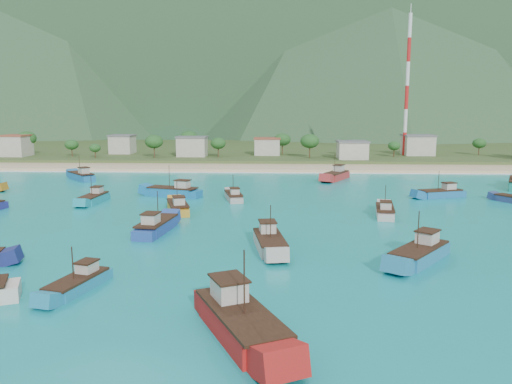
{
  "coord_description": "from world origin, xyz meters",
  "views": [
    {
      "loc": [
        -1.72,
        -68.76,
        17.36
      ],
      "look_at": [
        -5.54,
        18.0,
        3.0
      ],
      "focal_mm": 35.0,
      "sensor_mm": 36.0,
      "label": 1
    }
  ],
  "objects_px": {
    "radio_tower": "(407,86)",
    "boat_22": "(441,194)",
    "boat_5": "(178,208)",
    "boat_16": "(270,243)",
    "boat_13": "(420,255)",
    "boat_21": "(336,176)",
    "boat_3": "(156,227)",
    "boat_24": "(94,199)",
    "boat_8": "(234,197)",
    "boat_0": "(78,285)",
    "boat_17": "(385,212)",
    "boat_30": "(81,177)",
    "boat_2": "(174,192)",
    "boat_27": "(240,323)"
  },
  "relations": [
    {
      "from": "radio_tower",
      "to": "boat_22",
      "type": "height_order",
      "value": "radio_tower"
    },
    {
      "from": "boat_5",
      "to": "boat_16",
      "type": "distance_m",
      "value": 27.79
    },
    {
      "from": "boat_13",
      "to": "boat_21",
      "type": "relative_size",
      "value": 0.89
    },
    {
      "from": "boat_3",
      "to": "boat_24",
      "type": "height_order",
      "value": "boat_3"
    },
    {
      "from": "radio_tower",
      "to": "boat_3",
      "type": "xyz_separation_m",
      "value": [
        -61.53,
        -107.86,
        -24.77
      ]
    },
    {
      "from": "boat_3",
      "to": "boat_22",
      "type": "distance_m",
      "value": 58.95
    },
    {
      "from": "boat_8",
      "to": "boat_21",
      "type": "relative_size",
      "value": 0.77
    },
    {
      "from": "boat_5",
      "to": "boat_8",
      "type": "bearing_deg",
      "value": 37.09
    },
    {
      "from": "boat_0",
      "to": "boat_17",
      "type": "distance_m",
      "value": 51.79
    },
    {
      "from": "boat_5",
      "to": "boat_22",
      "type": "height_order",
      "value": "boat_5"
    },
    {
      "from": "radio_tower",
      "to": "boat_13",
      "type": "height_order",
      "value": "radio_tower"
    },
    {
      "from": "boat_17",
      "to": "boat_30",
      "type": "xyz_separation_m",
      "value": [
        -67.06,
        40.21,
        0.19
      ]
    },
    {
      "from": "boat_3",
      "to": "boat_5",
      "type": "relative_size",
      "value": 1.05
    },
    {
      "from": "radio_tower",
      "to": "boat_8",
      "type": "relative_size",
      "value": 5.21
    },
    {
      "from": "boat_17",
      "to": "boat_30",
      "type": "relative_size",
      "value": 0.92
    },
    {
      "from": "boat_21",
      "to": "boat_30",
      "type": "distance_m",
      "value": 63.9
    },
    {
      "from": "boat_8",
      "to": "boat_16",
      "type": "xyz_separation_m",
      "value": [
        7.59,
        -34.58,
        0.19
      ]
    },
    {
      "from": "boat_8",
      "to": "boat_24",
      "type": "height_order",
      "value": "boat_24"
    },
    {
      "from": "boat_0",
      "to": "boat_13",
      "type": "distance_m",
      "value": 37.43
    },
    {
      "from": "boat_0",
      "to": "boat_2",
      "type": "relative_size",
      "value": 0.73
    },
    {
      "from": "boat_21",
      "to": "boat_13",
      "type": "bearing_deg",
      "value": 118.5
    },
    {
      "from": "boat_13",
      "to": "boat_24",
      "type": "height_order",
      "value": "boat_13"
    },
    {
      "from": "boat_16",
      "to": "boat_17",
      "type": "xyz_separation_m",
      "value": [
        18.76,
        20.91,
        -0.14
      ]
    },
    {
      "from": "radio_tower",
      "to": "boat_30",
      "type": "bearing_deg",
      "value": -149.59
    },
    {
      "from": "boat_30",
      "to": "boat_5",
      "type": "bearing_deg",
      "value": -91.94
    },
    {
      "from": "boat_16",
      "to": "boat_24",
      "type": "distance_m",
      "value": 45.78
    },
    {
      "from": "boat_3",
      "to": "boat_21",
      "type": "height_order",
      "value": "boat_21"
    },
    {
      "from": "radio_tower",
      "to": "boat_2",
      "type": "relative_size",
      "value": 4.05
    },
    {
      "from": "boat_13",
      "to": "boat_22",
      "type": "relative_size",
      "value": 1.05
    },
    {
      "from": "boat_5",
      "to": "boat_27",
      "type": "relative_size",
      "value": 0.79
    },
    {
      "from": "boat_8",
      "to": "boat_13",
      "type": "relative_size",
      "value": 0.86
    },
    {
      "from": "boat_21",
      "to": "boat_8",
      "type": "bearing_deg",
      "value": 78.9
    },
    {
      "from": "boat_5",
      "to": "boat_8",
      "type": "distance_m",
      "value": 14.71
    },
    {
      "from": "boat_8",
      "to": "boat_16",
      "type": "relative_size",
      "value": 0.84
    },
    {
      "from": "boat_5",
      "to": "boat_0",
      "type": "bearing_deg",
      "value": -110.73
    },
    {
      "from": "boat_3",
      "to": "boat_30",
      "type": "height_order",
      "value": "boat_30"
    },
    {
      "from": "boat_2",
      "to": "boat_21",
      "type": "distance_m",
      "value": 44.21
    },
    {
      "from": "radio_tower",
      "to": "boat_22",
      "type": "distance_m",
      "value": 81.51
    },
    {
      "from": "boat_16",
      "to": "radio_tower",
      "type": "bearing_deg",
      "value": -120.2
    },
    {
      "from": "boat_3",
      "to": "boat_30",
      "type": "relative_size",
      "value": 1.06
    },
    {
      "from": "boat_16",
      "to": "boat_21",
      "type": "xyz_separation_m",
      "value": [
        15.53,
        64.17,
        0.12
      ]
    },
    {
      "from": "boat_2",
      "to": "boat_5",
      "type": "distance_m",
      "value": 15.94
    },
    {
      "from": "boat_0",
      "to": "boat_27",
      "type": "xyz_separation_m",
      "value": [
        16.49,
        -9.15,
        0.48
      ]
    },
    {
      "from": "boat_8",
      "to": "boat_30",
      "type": "bearing_deg",
      "value": 133.99
    },
    {
      "from": "boat_13",
      "to": "boat_27",
      "type": "distance_m",
      "value": 27.79
    },
    {
      "from": "radio_tower",
      "to": "boat_0",
      "type": "relative_size",
      "value": 5.52
    },
    {
      "from": "boat_13",
      "to": "boat_8",
      "type": "bearing_deg",
      "value": -19.51
    },
    {
      "from": "boat_5",
      "to": "boat_21",
      "type": "distance_m",
      "value": 52.26
    },
    {
      "from": "boat_3",
      "to": "boat_17",
      "type": "height_order",
      "value": "boat_3"
    },
    {
      "from": "boat_22",
      "to": "boat_27",
      "type": "xyz_separation_m",
      "value": [
        -35.62,
        -63.51,
        0.32
      ]
    }
  ]
}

